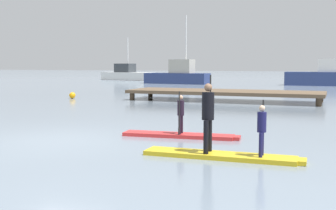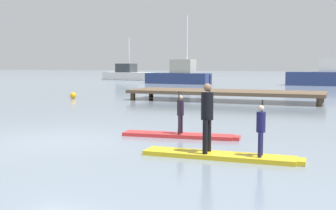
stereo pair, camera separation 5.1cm
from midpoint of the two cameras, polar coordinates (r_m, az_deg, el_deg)
ground_plane at (r=11.99m, az=-14.41°, el=-4.44°), size 240.00×240.00×0.00m
paddleboard_near at (r=11.99m, az=1.75°, el=-4.03°), size 3.30×0.89×0.10m
paddler_child_solo at (r=11.89m, az=1.76°, el=-0.96°), size 0.21×0.38×1.18m
paddleboard_far at (r=9.41m, az=7.21°, el=-6.68°), size 3.47×0.72×0.10m
paddler_adult at (r=9.34m, az=5.36°, el=-1.07°), size 0.27×0.48×1.69m
paddler_child_front at (r=9.17m, az=12.34°, el=-2.95°), size 0.19×0.38×1.17m
fishing_boat_white_large at (r=43.46m, az=21.09°, el=3.67°), size 8.20×2.01×6.30m
fishing_boat_green_midground at (r=45.13m, az=1.52°, el=3.98°), size 7.05×2.49×7.01m
motor_boat_small_navy at (r=56.14m, az=-5.28°, el=4.06°), size 7.80×4.07×5.44m
floating_dock at (r=23.92m, az=7.55°, el=1.68°), size 10.58×3.14×0.58m
mooring_buoy_mid at (r=26.18m, az=-12.38°, el=1.26°), size 0.37×0.37×0.37m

